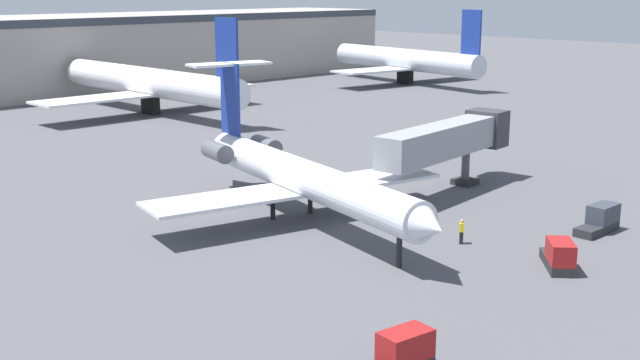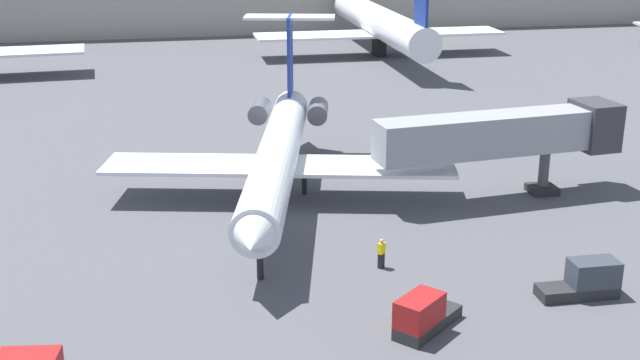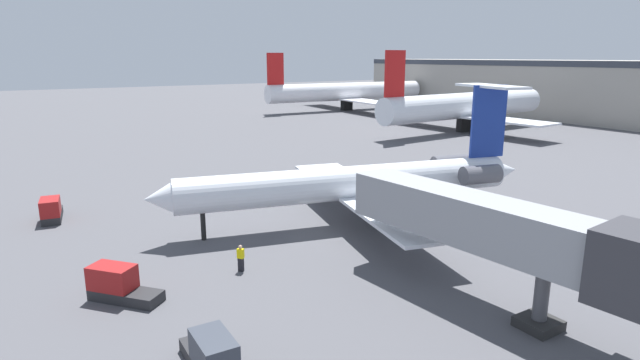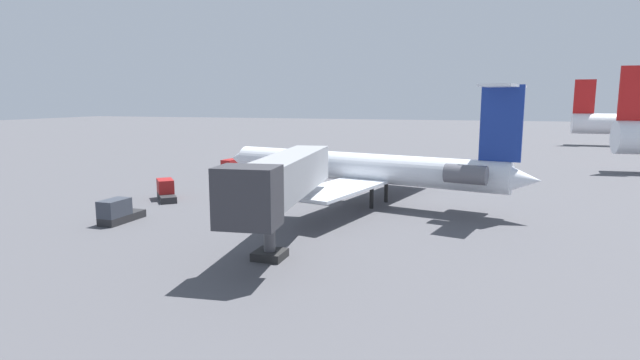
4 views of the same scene
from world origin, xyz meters
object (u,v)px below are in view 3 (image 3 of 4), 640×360
at_px(parked_airliner_west_mid, 465,106).
at_px(baggage_tug_trailing, 118,285).
at_px(parked_airliner_west_end, 346,92).
at_px(regional_jet, 362,181).
at_px(baggage_tug_spare, 212,356).
at_px(jet_bridge, 500,229).
at_px(baggage_tug_lead, 51,211).
at_px(ground_crew_marshaller, 241,258).

bearing_deg(parked_airliner_west_mid, baggage_tug_trailing, -61.38).
bearing_deg(parked_airliner_west_end, regional_jet, -33.88).
xyz_separation_m(baggage_tug_trailing, baggage_tug_spare, (9.13, 1.90, 0.00)).
distance_m(baggage_tug_trailing, baggage_tug_spare, 9.32).
height_order(jet_bridge, parked_airliner_west_mid, parked_airliner_west_mid).
bearing_deg(baggage_tug_lead, baggage_tug_spare, 8.02).
xyz_separation_m(jet_bridge, parked_airliner_west_end, (-87.58, 51.22, 0.03)).
bearing_deg(parked_airliner_west_mid, ground_crew_marshaller, -58.46).
height_order(baggage_tug_lead, baggage_tug_spare, same).
bearing_deg(regional_jet, baggage_tug_trailing, -78.95).
distance_m(regional_jet, baggage_tug_lead, 24.98).
xyz_separation_m(jet_bridge, baggage_tug_spare, (-2.31, -14.52, -3.55)).
xyz_separation_m(regional_jet, jet_bridge, (15.15, -2.58, 0.96)).
bearing_deg(baggage_tug_lead, parked_airliner_west_mid, 105.07).
relative_size(baggage_tug_trailing, parked_airliner_west_mid, 0.10).
height_order(ground_crew_marshaller, baggage_tug_lead, baggage_tug_lead).
bearing_deg(jet_bridge, baggage_tug_spare, -99.03).
xyz_separation_m(baggage_tug_spare, parked_airliner_west_end, (-85.27, 65.73, 3.57)).
distance_m(jet_bridge, baggage_tug_lead, 34.19).
distance_m(baggage_tug_trailing, parked_airliner_west_mid, 73.27).
height_order(ground_crew_marshaller, baggage_tug_trailing, baggage_tug_trailing).
distance_m(ground_crew_marshaller, parked_airliner_west_end, 97.32).
bearing_deg(baggage_tug_trailing, jet_bridge, 55.14).
height_order(ground_crew_marshaller, parked_airliner_west_mid, parked_airliner_west_mid).
height_order(regional_jet, jet_bridge, regional_jet).
distance_m(ground_crew_marshaller, baggage_tug_trailing, 7.13).
xyz_separation_m(baggage_tug_lead, baggage_tug_trailing, (17.27, 1.81, 0.00)).
distance_m(regional_jet, baggage_tug_trailing, 19.53).
height_order(regional_jet, ground_crew_marshaller, regional_jet).
relative_size(regional_jet, parked_airliner_west_end, 0.73).
bearing_deg(parked_airliner_west_mid, parked_airliner_west_end, 175.28).
distance_m(jet_bridge, parked_airliner_west_end, 101.46).
xyz_separation_m(ground_crew_marshaller, parked_airliner_west_mid, (-35.05, 57.11, 3.63)).
height_order(jet_bridge, baggage_tug_lead, jet_bridge).
xyz_separation_m(regional_jet, baggage_tug_spare, (12.84, -17.10, -2.59)).
relative_size(jet_bridge, baggage_tug_lead, 4.09).
bearing_deg(baggage_tug_trailing, regional_jet, 101.05).
xyz_separation_m(jet_bridge, ground_crew_marshaller, (-11.44, -9.29, -3.53)).
height_order(baggage_tug_trailing, parked_airliner_west_mid, parked_airliner_west_mid).
bearing_deg(jet_bridge, parked_airliner_west_end, 149.68).
bearing_deg(regional_jet, parked_airliner_west_mid, 124.72).
height_order(jet_bridge, baggage_tug_spare, jet_bridge).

